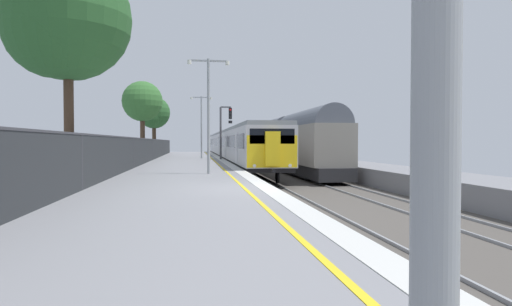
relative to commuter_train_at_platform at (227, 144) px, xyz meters
name	(u,v)px	position (x,y,z in m)	size (l,w,h in m)	color
ground	(332,205)	(0.54, -38.96, -1.88)	(17.40, 110.00, 1.21)	gray
commuter_train_at_platform	(227,144)	(0.00, 0.00, 0.00)	(2.83, 61.95, 3.81)	#B7B7BC
freight_train_adjacent_track	(289,141)	(4.00, -16.86, 0.32)	(2.60, 25.48, 4.73)	#232326
signal_gantry	(224,126)	(-1.46, -15.08, 1.65)	(1.10, 0.24, 4.64)	#47474C
platform_lamp_mid	(209,106)	(-3.37, -32.30, 1.97)	(2.00, 0.20, 5.47)	#93999E
platform_lamp_far	(201,122)	(-3.37, -12.73, 2.12)	(2.00, 0.20, 5.74)	#93999E
platform_back_fence	(81,160)	(-7.55, -38.96, -0.33)	(0.07, 99.00, 1.79)	#282B2D
background_tree_left	(153,114)	(-8.17, -7.75, 3.14)	(3.27, 3.37, 6.18)	#473323
background_tree_centre	(64,22)	(-8.86, -35.99, 4.73)	(4.70, 4.70, 8.53)	#473323
background_tree_right	(143,103)	(-8.53, -13.39, 3.75)	(3.57, 3.57, 6.93)	#473323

